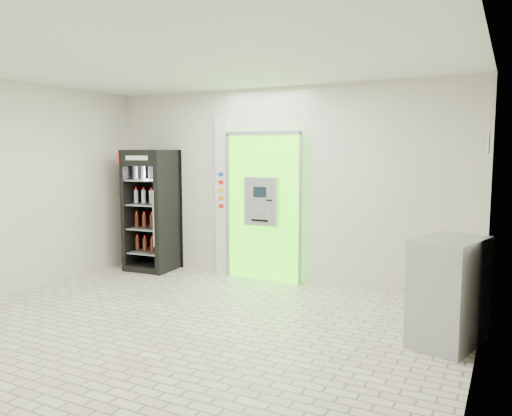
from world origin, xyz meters
The scene contains 7 objects.
ground centered at (0.00, 0.00, 0.00)m, with size 6.00×6.00×0.00m, color beige.
room_shell centered at (0.00, 0.00, 1.84)m, with size 6.00×6.00×6.00m.
atm_assembly centered at (-0.20, 2.41, 1.17)m, with size 1.30×0.24×2.33m.
pillar centered at (-0.98, 2.45, 1.30)m, with size 0.22×0.11×2.60m.
beverage_cooler centered at (-2.21, 2.16, 0.98)m, with size 0.82×0.76×2.05m.
steel_cabinet centered at (2.71, 0.88, 0.56)m, with size 0.79×0.97×1.13m.
exit_sign centered at (2.99, 1.40, 2.12)m, with size 0.02×0.22×0.26m.
Camera 1 is at (3.24, -4.54, 2.01)m, focal length 35.00 mm.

